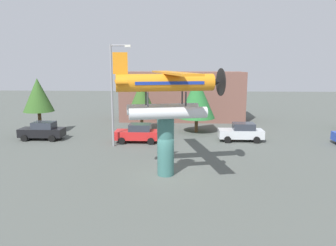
{
  "coord_description": "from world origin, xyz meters",
  "views": [
    {
      "loc": [
        1.17,
        -19.82,
        7.11
      ],
      "look_at": [
        0.0,
        3.0,
        2.95
      ],
      "focal_mm": 33.53,
      "sensor_mm": 36.0,
      "label": 1
    }
  ],
  "objects_px": {
    "floatplane_monument": "(168,90)",
    "tree_west": "(38,95)",
    "car_mid_red": "(138,133)",
    "car_far_silver": "(241,132)",
    "tree_east": "(141,97)",
    "streetlight_primary": "(114,89)",
    "tree_center_back": "(197,98)",
    "display_pedestal": "(166,146)",
    "storefront_building": "(182,96)",
    "car_near_black": "(42,131)"
  },
  "relations": [
    {
      "from": "floatplane_monument",
      "to": "car_far_silver",
      "type": "height_order",
      "value": "floatplane_monument"
    },
    {
      "from": "floatplane_monument",
      "to": "tree_west",
      "type": "relative_size",
      "value": 1.76
    },
    {
      "from": "car_mid_red",
      "to": "tree_center_back",
      "type": "xyz_separation_m",
      "value": [
        5.66,
        4.89,
        2.89
      ]
    },
    {
      "from": "car_far_silver",
      "to": "tree_center_back",
      "type": "relative_size",
      "value": 0.7
    },
    {
      "from": "storefront_building",
      "to": "tree_center_back",
      "type": "distance_m",
      "value": 8.42
    },
    {
      "from": "floatplane_monument",
      "to": "tree_center_back",
      "type": "relative_size",
      "value": 1.73
    },
    {
      "from": "car_mid_red",
      "to": "car_far_silver",
      "type": "distance_m",
      "value": 9.87
    },
    {
      "from": "car_mid_red",
      "to": "streetlight_primary",
      "type": "bearing_deg",
      "value": 40.49
    },
    {
      "from": "car_near_black",
      "to": "display_pedestal",
      "type": "bearing_deg",
      "value": 143.08
    },
    {
      "from": "car_near_black",
      "to": "tree_east",
      "type": "xyz_separation_m",
      "value": [
        9.03,
        5.61,
        2.76
      ]
    },
    {
      "from": "storefront_building",
      "to": "tree_center_back",
      "type": "xyz_separation_m",
      "value": [
        1.63,
        -8.24,
        0.59
      ]
    },
    {
      "from": "floatplane_monument",
      "to": "car_near_black",
      "type": "xyz_separation_m",
      "value": [
        -12.76,
        9.46,
        -4.72
      ]
    },
    {
      "from": "streetlight_primary",
      "to": "tree_center_back",
      "type": "xyz_separation_m",
      "value": [
        7.49,
        6.45,
        -1.35
      ]
    },
    {
      "from": "tree_west",
      "to": "car_mid_red",
      "type": "bearing_deg",
      "value": -16.34
    },
    {
      "from": "display_pedestal",
      "to": "car_near_black",
      "type": "relative_size",
      "value": 0.94
    },
    {
      "from": "display_pedestal",
      "to": "tree_west",
      "type": "bearing_deg",
      "value": 139.33
    },
    {
      "from": "floatplane_monument",
      "to": "tree_east",
      "type": "distance_m",
      "value": 15.66
    },
    {
      "from": "streetlight_primary",
      "to": "tree_center_back",
      "type": "bearing_deg",
      "value": 40.74
    },
    {
      "from": "display_pedestal",
      "to": "storefront_building",
      "type": "distance_m",
      "value": 22.05
    },
    {
      "from": "floatplane_monument",
      "to": "car_far_silver",
      "type": "relative_size",
      "value": 2.47
    },
    {
      "from": "car_mid_red",
      "to": "storefront_building",
      "type": "relative_size",
      "value": 0.26
    },
    {
      "from": "storefront_building",
      "to": "tree_west",
      "type": "height_order",
      "value": "storefront_building"
    },
    {
      "from": "display_pedestal",
      "to": "tree_center_back",
      "type": "height_order",
      "value": "tree_center_back"
    },
    {
      "from": "car_far_silver",
      "to": "storefront_building",
      "type": "height_order",
      "value": "storefront_building"
    },
    {
      "from": "storefront_building",
      "to": "tree_east",
      "type": "xyz_separation_m",
      "value": [
        -4.51,
        -6.89,
        0.45
      ]
    },
    {
      "from": "display_pedestal",
      "to": "tree_west",
      "type": "relative_size",
      "value": 0.67
    },
    {
      "from": "floatplane_monument",
      "to": "streetlight_primary",
      "type": "height_order",
      "value": "streetlight_primary"
    },
    {
      "from": "car_near_black",
      "to": "car_far_silver",
      "type": "bearing_deg",
      "value": -178.86
    },
    {
      "from": "tree_east",
      "to": "tree_center_back",
      "type": "relative_size",
      "value": 0.91
    },
    {
      "from": "tree_west",
      "to": "tree_center_back",
      "type": "bearing_deg",
      "value": 5.8
    },
    {
      "from": "display_pedestal",
      "to": "tree_center_back",
      "type": "xyz_separation_m",
      "value": [
        2.53,
        13.76,
        1.81
      ]
    },
    {
      "from": "tree_east",
      "to": "storefront_building",
      "type": "bearing_deg",
      "value": 56.83
    },
    {
      "from": "car_near_black",
      "to": "storefront_building",
      "type": "bearing_deg",
      "value": -137.25
    },
    {
      "from": "car_near_black",
      "to": "car_far_silver",
      "type": "height_order",
      "value": "same"
    },
    {
      "from": "display_pedestal",
      "to": "storefront_building",
      "type": "bearing_deg",
      "value": 87.67
    },
    {
      "from": "car_far_silver",
      "to": "tree_east",
      "type": "bearing_deg",
      "value": -26.9
    },
    {
      "from": "streetlight_primary",
      "to": "tree_east",
      "type": "xyz_separation_m",
      "value": [
        1.35,
        7.8,
        -1.48
      ]
    },
    {
      "from": "floatplane_monument",
      "to": "car_near_black",
      "type": "bearing_deg",
      "value": 129.89
    },
    {
      "from": "car_far_silver",
      "to": "tree_center_back",
      "type": "distance_m",
      "value": 6.38
    },
    {
      "from": "tree_east",
      "to": "streetlight_primary",
      "type": "bearing_deg",
      "value": -99.82
    },
    {
      "from": "storefront_building",
      "to": "tree_east",
      "type": "distance_m",
      "value": 8.25
    },
    {
      "from": "car_near_black",
      "to": "tree_center_back",
      "type": "relative_size",
      "value": 0.7
    },
    {
      "from": "floatplane_monument",
      "to": "car_mid_red",
      "type": "height_order",
      "value": "floatplane_monument"
    },
    {
      "from": "floatplane_monument",
      "to": "tree_west",
      "type": "distance_m",
      "value": 18.66
    },
    {
      "from": "car_near_black",
      "to": "tree_center_back",
      "type": "distance_m",
      "value": 16.02
    },
    {
      "from": "floatplane_monument",
      "to": "car_mid_red",
      "type": "distance_m",
      "value": 10.54
    },
    {
      "from": "car_far_silver",
      "to": "tree_east",
      "type": "height_order",
      "value": "tree_east"
    },
    {
      "from": "display_pedestal",
      "to": "streetlight_primary",
      "type": "height_order",
      "value": "streetlight_primary"
    },
    {
      "from": "tree_center_back",
      "to": "display_pedestal",
      "type": "bearing_deg",
      "value": -100.42
    },
    {
      "from": "tree_east",
      "to": "floatplane_monument",
      "type": "bearing_deg",
      "value": -76.08
    }
  ]
}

